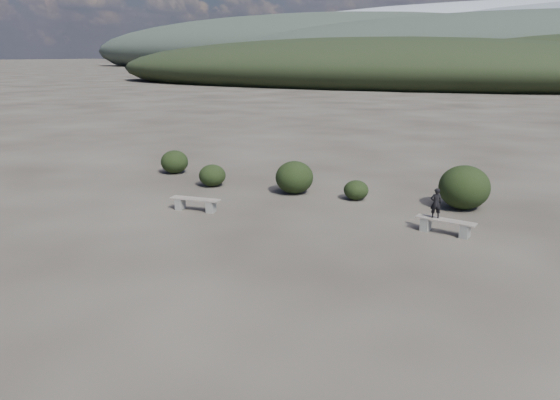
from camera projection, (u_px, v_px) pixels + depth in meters
The scene contains 10 objects.
ground at pixel (218, 271), 14.22m from camera, with size 1200.00×1200.00×0.00m, color #2D2823.
bench_left at pixel (195, 203), 19.67m from camera, with size 1.89×0.62×0.47m.
bench_right at pixel (445, 225), 17.12m from camera, with size 1.91×0.65×0.47m.
seated_person at pixel (436, 203), 17.13m from camera, with size 0.35×0.23×0.97m, color black.
shrub_a at pixel (212, 175), 23.34m from camera, with size 1.15×1.15×0.94m, color black.
shrub_b at pixel (294, 177), 22.11m from camera, with size 1.54×1.54×1.32m, color black.
shrub_c at pixel (356, 190), 21.17m from camera, with size 0.96×0.96×0.77m, color black.
shrub_d at pixel (464, 187), 19.82m from camera, with size 1.83×1.83×1.61m, color black.
shrub_f at pixel (174, 162), 25.91m from camera, with size 1.29×1.29×1.09m, color black.
mountain_ridges at pixel (529, 45), 308.65m from camera, with size 500.00×400.00×56.00m.
Camera 1 is at (7.30, -11.18, 5.46)m, focal length 35.00 mm.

